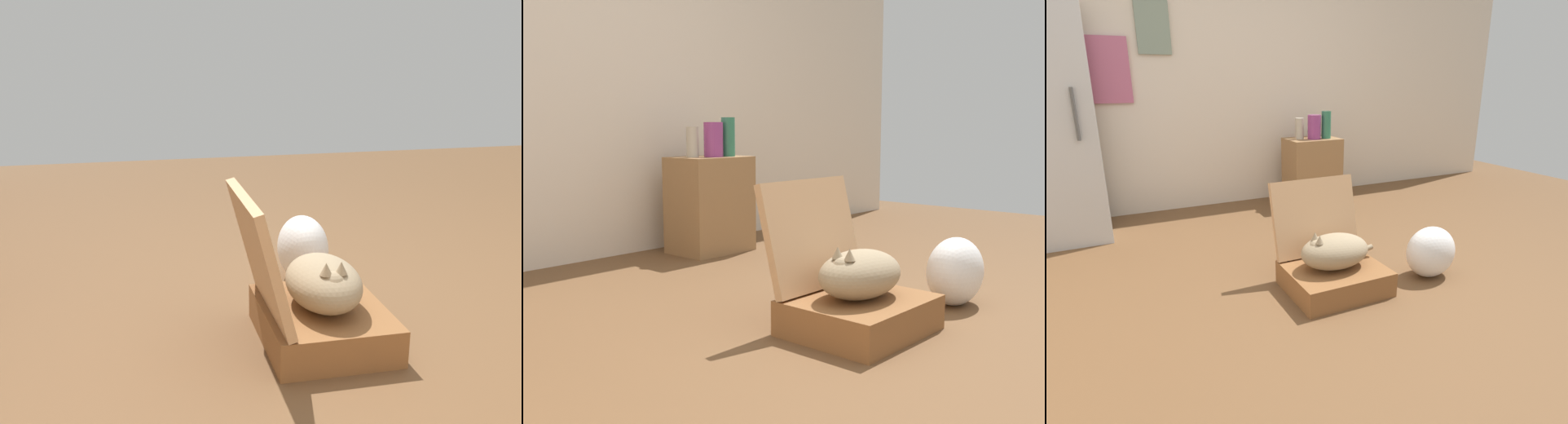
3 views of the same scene
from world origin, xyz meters
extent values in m
plane|color=brown|center=(0.00, 0.00, 0.00)|extent=(7.68, 7.68, 0.00)
cube|color=brown|center=(-0.07, 0.15, 0.07)|extent=(0.55, 0.47, 0.14)
cube|color=tan|center=(-0.07, 0.40, 0.37)|extent=(0.55, 0.15, 0.46)
ellipsoid|color=#998466|center=(-0.07, 0.15, 0.24)|extent=(0.41, 0.28, 0.20)
sphere|color=#998466|center=(-0.19, 0.15, 0.28)|extent=(0.10, 0.10, 0.10)
cone|color=#998466|center=(-0.19, 0.12, 0.34)|extent=(0.05, 0.05, 0.05)
cone|color=#998466|center=(-0.19, 0.18, 0.34)|extent=(0.05, 0.05, 0.05)
cylinder|color=#998466|center=(0.11, 0.19, 0.19)|extent=(0.20, 0.03, 0.07)
ellipsoid|color=white|center=(0.55, 0.05, 0.16)|extent=(0.33, 0.24, 0.32)
camera|label=1|loc=(-2.10, 0.84, 1.12)|focal=41.42mm
camera|label=2|loc=(-2.10, -1.25, 0.83)|focal=43.12mm
camera|label=3|loc=(-1.19, -1.78, 1.18)|focal=29.02mm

